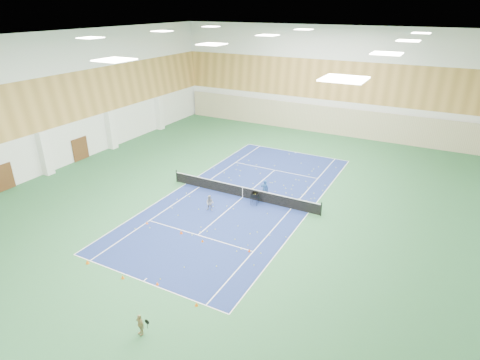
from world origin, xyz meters
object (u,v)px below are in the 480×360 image
at_px(tennis_net, 243,191).
at_px(child_court, 210,203).
at_px(child_apron, 140,324).
at_px(coach, 265,189).
at_px(ball_cart, 255,199).

xyz_separation_m(tennis_net, child_court, (-1.14, -3.05, 0.06)).
height_order(child_court, child_apron, child_court).
height_order(coach, ball_cart, coach).
height_order(tennis_net, coach, coach).
relative_size(child_court, child_apron, 1.07).
xyz_separation_m(coach, child_apron, (0.85, -15.55, -0.24)).
bearing_deg(ball_cart, child_court, -145.53).
relative_size(tennis_net, child_apron, 11.28).
bearing_deg(coach, tennis_net, 5.47).
distance_m(tennis_net, ball_cart, 1.49).
distance_m(tennis_net, child_apron, 15.12).
xyz_separation_m(child_apron, ball_cart, (-1.11, 14.32, -0.08)).
bearing_deg(tennis_net, coach, 21.29).
bearing_deg(coach, ball_cart, 62.46).
distance_m(tennis_net, child_court, 3.25).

